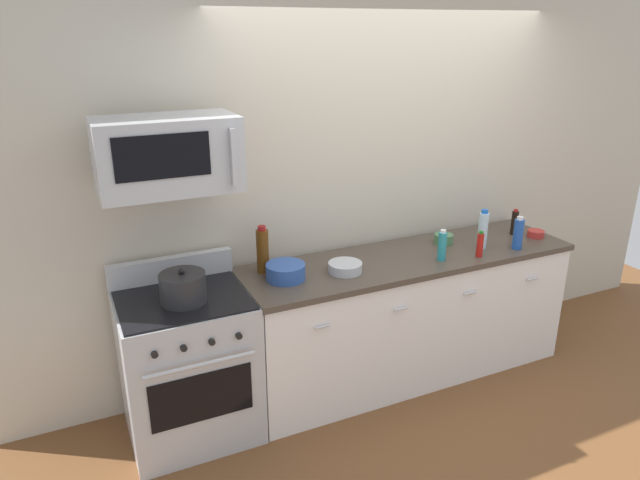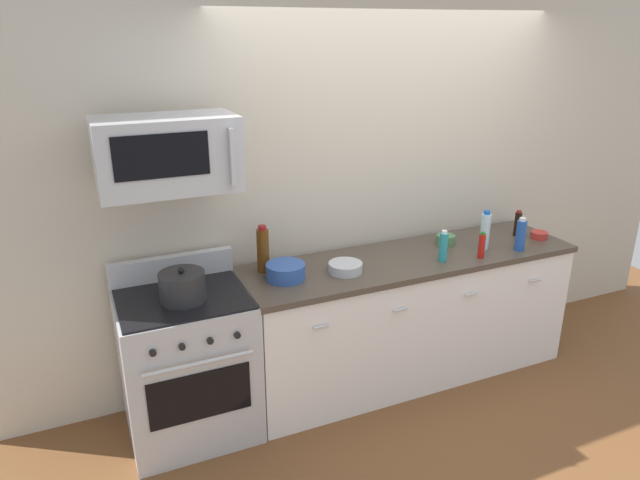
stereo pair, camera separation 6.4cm
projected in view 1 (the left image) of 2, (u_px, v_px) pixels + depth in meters
The scene contains 16 objects.
ground_plane at pixel (404, 371), 4.25m from camera, with size 6.55×6.55×0.00m, color brown.
back_wall at pixel (382, 181), 4.13m from camera, with size 5.46×0.10×2.70m, color beige.
counter_unit at pixel (407, 316), 4.09m from camera, with size 2.37×0.66×0.92m.
range_oven at pixel (188, 365), 3.48m from camera, with size 0.76×0.69×1.07m.
microwave at pixel (167, 154), 3.07m from camera, with size 0.74×0.44×0.40m.
bottle_wine_amber at pixel (263, 250), 3.62m from camera, with size 0.08×0.08×0.31m.
bottle_soda_blue at pixel (518, 234), 4.02m from camera, with size 0.07×0.07×0.24m.
bottle_water_clear at pixel (483, 230), 4.03m from camera, with size 0.07×0.07×0.28m.
bottle_dish_soap at pixel (442, 246), 3.83m from camera, with size 0.06×0.06×0.21m.
bottle_hot_sauce_red at pixel (480, 245), 3.89m from camera, with size 0.04×0.04×0.18m.
bottle_soy_sauce_dark at pixel (514, 223), 4.31m from camera, with size 0.05×0.05×0.20m.
bowl_green_glaze at pixel (443, 239), 4.15m from camera, with size 0.13×0.13×0.07m.
bowl_steel_prep at pixel (345, 267), 3.66m from camera, with size 0.22×0.22×0.06m.
bowl_blue_mixing at pixel (286, 271), 3.55m from camera, with size 0.24×0.24×0.10m.
bowl_red_small at pixel (536, 233), 4.28m from camera, with size 0.12×0.12×0.05m.
stockpot at pixel (183, 288), 3.24m from camera, with size 0.26×0.26×0.20m.
Camera 1 is at (-2.11, -3.05, 2.39)m, focal length 32.32 mm.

